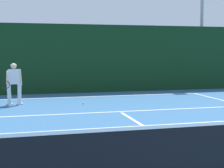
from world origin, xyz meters
The scene contains 7 objects.
court_line_baseline_far centered at (0.00, 10.60, 0.00)m, with size 9.53×0.10×0.01m, color white.
court_line_service centered at (0.00, 6.60, 0.00)m, with size 7.77×0.10×0.01m, color white.
court_line_centre centered at (0.00, 3.20, 0.00)m, with size 0.10×6.40×0.01m, color white.
player_far centered at (-3.39, 8.90, 0.85)m, with size 0.74×0.84×1.55m.
tennis_ball_extra centered at (-0.89, 8.50, 0.03)m, with size 0.07×0.07×0.07m, color #D1E033.
back_fence_windscreen centered at (0.00, 12.12, 1.63)m, with size 20.34×0.12×3.25m, color black.
light_pole centered at (6.82, 13.70, 4.74)m, with size 0.55×0.44×7.77m.
Camera 1 is at (-3.12, -4.39, 2.00)m, focal length 56.19 mm.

